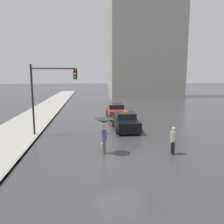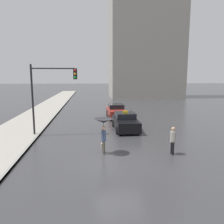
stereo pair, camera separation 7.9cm
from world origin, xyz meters
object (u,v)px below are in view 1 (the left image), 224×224
taxi (125,122)px  sedan_red (116,111)px  pedestrian_man (173,138)px  pedestrian_with_umbrella (104,125)px  traffic_light (51,87)px

taxi → sedan_red: bearing=-89.6°
taxi → pedestrian_man: (1.68, -6.22, 0.27)m
taxi → pedestrian_man: taxi is taller
pedestrian_with_umbrella → traffic_light: 6.14m
pedestrian_man → sedan_red: bearing=-172.4°
sedan_red → pedestrian_with_umbrella: 11.75m
traffic_light → pedestrian_with_umbrella: bearing=-51.6°
pedestrian_with_umbrella → traffic_light: bearing=29.6°
sedan_red → pedestrian_man: 12.17m
sedan_red → taxi: bearing=90.4°
pedestrian_man → traffic_light: size_ratio=0.30×
sedan_red → pedestrian_with_umbrella: bearing=79.1°
sedan_red → pedestrian_with_umbrella: (-2.21, -11.50, 1.02)m
sedan_red → pedestrian_with_umbrella: pedestrian_with_umbrella is taller
taxi → pedestrian_with_umbrella: 6.19m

